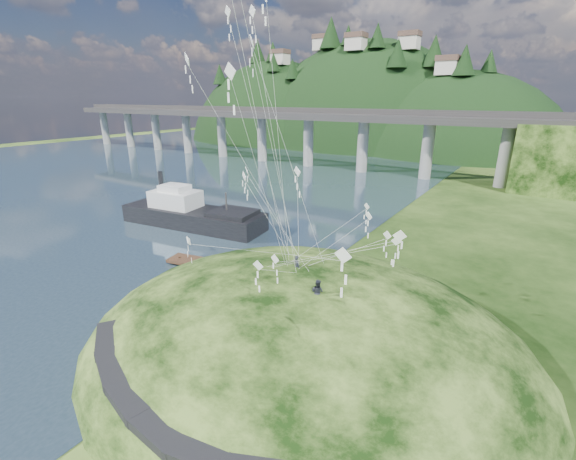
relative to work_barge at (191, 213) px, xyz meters
The scene contains 10 objects.
ground 26.12m from the work_barge, 39.84° to the right, with size 320.00×320.00×0.00m, color black.
water 53.71m from the work_barge, 165.64° to the left, with size 240.00×240.00×0.00m, color #2F4657.
grass_hill 31.80m from the work_barge, 27.68° to the right, with size 36.00×32.00×13.00m.
footpath 38.11m from the work_barge, 43.91° to the right, with size 22.29×5.84×0.83m.
bridge 54.33m from the work_barge, 96.90° to the left, with size 160.00×11.00×15.00m.
far_ridge 108.49m from the work_barge, 102.60° to the left, with size 153.00×70.00×94.50m.
work_barge is the anchor object (origin of this frame).
wooden_dock 17.32m from the work_barge, 30.76° to the right, with size 14.41×5.08×1.02m.
kite_flyers 32.44m from the work_barge, 27.19° to the right, with size 4.42×3.66×1.92m.
kite_swarm 33.47m from the work_barge, 30.33° to the right, with size 17.59×17.75×20.49m.
Camera 1 is at (21.23, -19.94, 17.81)m, focal length 24.00 mm.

